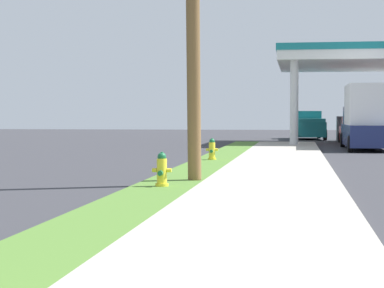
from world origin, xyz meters
TOP-DOWN VIEW (x-y plane):
  - fire_hydrant_second at (0.69, 13.23)m, footprint 0.42×0.38m
  - fire_hydrant_third at (0.66, 22.56)m, footprint 0.42×0.37m
  - car_red_by_near_pump at (6.99, 40.47)m, footprint 2.06×4.55m
  - truck_navy_at_forecourt at (6.89, 33.03)m, footprint 2.14×6.41m
  - truck_teal_on_apron at (4.33, 48.11)m, footprint 2.44×5.52m
  - truck_white_at_far_bay at (8.51, 44.52)m, footprint 2.23×5.44m

SIDE VIEW (x-z plane):
  - fire_hydrant_second at x=0.69m, z-range 0.07..0.82m
  - fire_hydrant_third at x=0.66m, z-range 0.07..0.82m
  - car_red_by_near_pump at x=6.99m, z-range -0.07..1.51m
  - truck_teal_on_apron at x=4.33m, z-range -0.07..1.90m
  - truck_white_at_far_bay at x=8.51m, z-range -0.07..1.90m
  - truck_navy_at_forecourt at x=6.89m, z-range -0.07..3.04m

